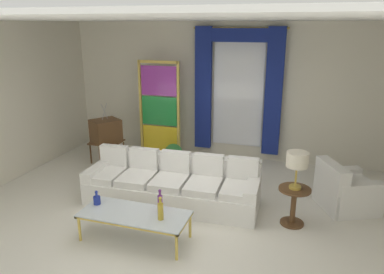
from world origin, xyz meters
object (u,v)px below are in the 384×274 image
Objects in this scene: bottle_crystal_tall at (160,210)px; table_lamp_brass at (297,161)px; round_side_table at (294,203)px; vintage_tv at (106,132)px; peacock_figurine at (172,155)px; coffee_table at (135,215)px; armchair_white at (344,192)px; bottle_blue_decanter at (97,199)px; bottle_amber_squat at (160,202)px; couch_white_long at (173,185)px; stained_glass_divider at (159,113)px.

bottle_crystal_tall is 2.10m from table_lamp_brass.
round_side_table is at bearing 180.00° from table_lamp_brass.
vintage_tv is 2.24× the size of peacock_figurine.
bottle_crystal_tall reaches higher than coffee_table.
bottle_crystal_tall is at bearing -141.67° from armchair_white.
round_side_table is at bearing -19.13° from vintage_tv.
bottle_blue_decanter is at bearing 173.01° from coffee_table.
bottle_blue_decanter is 0.20× the size of armchair_white.
armchair_white is at bearing 38.33° from bottle_crystal_tall.
table_lamp_brass is at bearing 27.88° from coffee_table.
peacock_figurine is at bearing 145.96° from round_side_table.
table_lamp_brass reaches higher than armchair_white.
table_lamp_brass reaches higher than bottle_amber_squat.
bottle_crystal_tall is at bearing -76.39° from couch_white_long.
peacock_figurine is at bearing 145.96° from table_lamp_brass.
stained_glass_divider is (0.96, 0.70, 0.33)m from vintage_tv.
couch_white_long is at bearing 85.34° from coffee_table.
table_lamp_brass is at bearing -34.04° from peacock_figurine.
stained_glass_divider is (-1.26, 3.02, 0.51)m from bottle_amber_squat.
couch_white_long is 1.40m from bottle_blue_decanter.
peacock_figurine is (1.35, 0.40, -0.51)m from vintage_tv.
round_side_table is (1.79, 0.94, -0.19)m from bottle_amber_squat.
table_lamp_brass reaches higher than coffee_table.
peacock_figurine reaches higher than coffee_table.
coffee_table is at bearing -6.99° from bottle_blue_decanter.
coffee_table is 4.57× the size of bottle_crystal_tall.
table_lamp_brass is (2.10, 1.11, 0.65)m from coffee_table.
couch_white_long reaches higher than bottle_amber_squat.
bottle_crystal_tall is at bearing -145.57° from table_lamp_brass.
armchair_white reaches higher than bottle_crystal_tall.
stained_glass_divider is (-3.82, 1.30, 0.77)m from armchair_white.
couch_white_long is 1.34× the size of stained_glass_divider.
bottle_amber_squat is 0.55× the size of peacock_figurine.
armchair_white is at bearing -7.18° from vintage_tv.
armchair_white is at bearing 45.56° from table_lamp_brass.
vintage_tv is 1.50m from peacock_figurine.
stained_glass_divider reaches higher than coffee_table.
round_side_table is at bearing 27.67° from bottle_amber_squat.
table_lamp_brass is (4.01, -1.39, 0.30)m from vintage_tv.
coffee_table is 2.38m from round_side_table.
bottle_blue_decanter is at bearing -152.64° from armchair_white.
stained_glass_divider reaches higher than armchair_white.
bottle_amber_squat is at bearing -46.31° from vintage_tv.
couch_white_long is 2.34m from stained_glass_divider.
armchair_white is (2.77, 0.65, -0.02)m from couch_white_long.
couch_white_long reaches higher than peacock_figurine.
table_lamp_brass is (1.69, 1.16, 0.48)m from bottle_crystal_tall.
coffee_table is 0.66m from bottle_blue_decanter.
coffee_table is at bearing -146.54° from armchair_white.
vintage_tv is at bearing 117.48° from bottle_blue_decanter.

